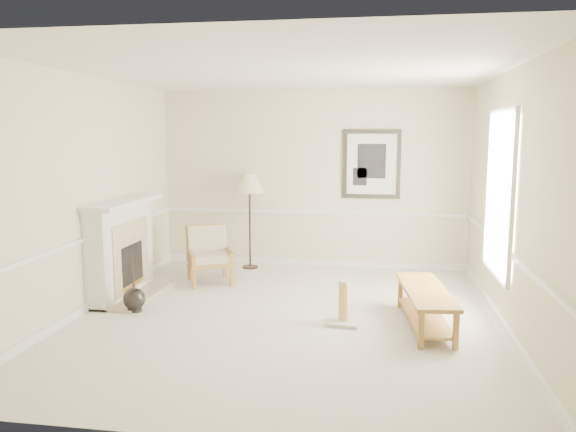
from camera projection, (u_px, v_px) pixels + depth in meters
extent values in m
plane|color=silver|center=(286.00, 318.00, 6.72)|extent=(5.50, 5.50, 0.00)
cube|color=beige|center=(313.00, 179.00, 9.19)|extent=(5.00, 0.04, 2.90)
cube|color=beige|center=(221.00, 243.00, 3.82)|extent=(5.00, 0.04, 2.90)
cube|color=beige|center=(85.00, 194.00, 6.89)|extent=(0.04, 5.50, 2.90)
cube|color=beige|center=(512.00, 202.00, 6.12)|extent=(0.04, 5.50, 2.90)
cube|color=white|center=(286.00, 69.00, 6.30)|extent=(5.00, 5.50, 0.04)
cube|color=white|center=(312.00, 262.00, 9.38)|extent=(4.95, 0.04, 0.10)
cube|color=white|center=(312.00, 212.00, 9.25)|extent=(4.95, 0.04, 0.05)
cube|color=white|center=(500.00, 193.00, 6.51)|extent=(0.03, 1.20, 1.80)
cube|color=white|center=(499.00, 193.00, 6.51)|extent=(0.05, 1.34, 1.94)
cube|color=black|center=(371.00, 164.00, 8.98)|extent=(0.92, 0.04, 1.10)
cube|color=white|center=(371.00, 164.00, 8.96)|extent=(0.78, 0.01, 0.96)
cube|color=black|center=(372.00, 161.00, 8.94)|extent=(0.45, 0.01, 0.55)
cube|color=white|center=(121.00, 250.00, 7.58)|extent=(0.28, 1.50, 1.25)
cube|color=white|center=(122.00, 202.00, 7.48)|extent=(0.46, 1.64, 0.06)
cube|color=#C6B28E|center=(131.00, 256.00, 7.57)|extent=(0.02, 1.05, 0.95)
cube|color=black|center=(132.00, 265.00, 7.58)|extent=(0.02, 0.62, 0.58)
cube|color=gold|center=(133.00, 284.00, 7.62)|extent=(0.01, 0.66, 0.05)
cube|color=#C6B28E|center=(134.00, 294.00, 7.64)|extent=(0.60, 1.50, 0.03)
sphere|color=black|center=(134.00, 299.00, 6.94)|extent=(0.28, 0.28, 0.28)
cylinder|color=black|center=(135.00, 308.00, 6.96)|extent=(0.18, 0.18, 0.08)
cylinder|color=black|center=(133.00, 270.00, 6.89)|extent=(0.07, 0.10, 0.44)
cylinder|color=black|center=(133.00, 273.00, 6.89)|extent=(0.09, 0.12, 0.36)
cylinder|color=black|center=(133.00, 268.00, 6.88)|extent=(0.04, 0.05, 0.51)
cube|color=olive|center=(194.00, 277.00, 7.94)|extent=(0.07, 0.07, 0.34)
cube|color=olive|center=(189.00, 269.00, 8.46)|extent=(0.07, 0.07, 0.34)
cube|color=olive|center=(232.00, 275.00, 8.10)|extent=(0.07, 0.07, 0.34)
cube|color=olive|center=(225.00, 266.00, 8.62)|extent=(0.07, 0.07, 0.34)
cube|color=olive|center=(210.00, 262.00, 8.26)|extent=(0.83, 0.83, 0.04)
cube|color=olive|center=(207.00, 240.00, 8.49)|extent=(0.62, 0.40, 0.49)
cube|color=olive|center=(191.00, 253.00, 8.16)|extent=(0.32, 0.58, 0.04)
cube|color=olive|center=(228.00, 251.00, 8.31)|extent=(0.32, 0.58, 0.04)
cube|color=white|center=(210.00, 257.00, 8.25)|extent=(0.76, 0.76, 0.11)
cube|color=white|center=(207.00, 240.00, 8.43)|extent=(0.59, 0.40, 0.43)
cylinder|color=black|center=(250.00, 267.00, 9.21)|extent=(0.25, 0.25, 0.03)
cylinder|color=black|center=(250.00, 224.00, 9.11)|extent=(0.03, 0.03, 1.40)
cone|color=beige|center=(249.00, 183.00, 9.01)|extent=(0.50, 0.50, 0.31)
cube|color=olive|center=(426.00, 291.00, 6.37)|extent=(0.62, 1.58, 0.04)
cube|color=olive|center=(425.00, 317.00, 6.42)|extent=(0.55, 1.46, 0.03)
cube|color=olive|center=(421.00, 330.00, 5.72)|extent=(0.06, 0.06, 0.40)
cube|color=olive|center=(456.00, 331.00, 5.70)|extent=(0.06, 0.06, 0.40)
cube|color=olive|center=(400.00, 292.00, 7.11)|extent=(0.06, 0.06, 0.40)
cube|color=olive|center=(428.00, 292.00, 7.09)|extent=(0.06, 0.06, 0.40)
cube|color=beige|center=(343.00, 322.00, 6.50)|extent=(0.40, 0.40, 0.05)
cylinder|color=tan|center=(344.00, 302.00, 6.47)|extent=(0.12, 0.12, 0.44)
cylinder|color=beige|center=(344.00, 282.00, 6.43)|extent=(0.14, 0.14, 0.04)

